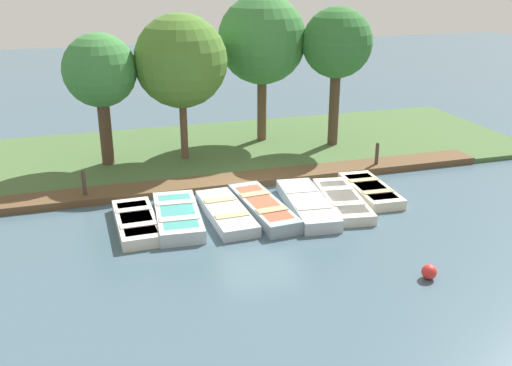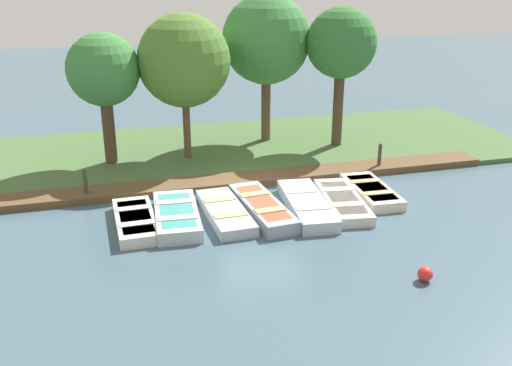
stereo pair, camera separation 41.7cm
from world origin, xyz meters
name	(u,v)px [view 1 (the left image)]	position (x,y,z in m)	size (l,w,h in m)	color
ground_plane	(259,199)	(0.00, 0.00, 0.00)	(80.00, 80.00, 0.00)	#425B6B
shore_bank	(221,151)	(-5.00, 0.00, 0.08)	(8.00, 24.00, 0.17)	#476638
dock_walkway	(246,180)	(-1.53, 0.00, 0.11)	(1.11, 17.33, 0.23)	brown
rowboat_0	(136,222)	(0.97, -3.91, 0.17)	(2.91, 1.14, 0.34)	beige
rowboat_1	(178,216)	(0.99, -2.75, 0.20)	(3.14, 1.42, 0.40)	#B2BCC1
rowboat_2	(226,212)	(1.04, -1.34, 0.16)	(3.20, 1.18, 0.34)	#B2BCC1
rowboat_3	(263,207)	(1.10, -0.23, 0.20)	(3.49, 1.26, 0.40)	#8C9EA8
rowboat_4	(307,204)	(1.21, 1.11, 0.19)	(3.59, 1.45, 0.39)	#B2BCC1
rowboat_5	(342,200)	(1.19, 2.28, 0.16)	(3.35, 1.54, 0.33)	beige
rowboat_6	(370,190)	(0.68, 3.49, 0.16)	(2.87, 1.24, 0.33)	beige
mooring_post_near	(84,186)	(-1.41, -5.22, 0.52)	(0.13, 0.13, 1.03)	#47382D
mooring_post_far	(377,156)	(-1.41, 4.83, 0.52)	(0.13, 0.13, 1.03)	#47382D
buoy	(429,272)	(5.82, 2.32, 0.18)	(0.36, 0.36, 0.36)	red
park_tree_far_left	(100,72)	(-4.46, -4.33, 3.47)	(2.53, 2.53, 4.80)	#4C3828
park_tree_left	(181,61)	(-4.33, -1.56, 3.73)	(3.30, 3.30, 5.40)	brown
park_tree_center	(262,40)	(-5.80, 1.91, 4.18)	(3.45, 3.45, 5.93)	brown
park_tree_right	(337,44)	(-4.35, 4.43, 4.10)	(2.67, 2.67, 5.50)	#4C3828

